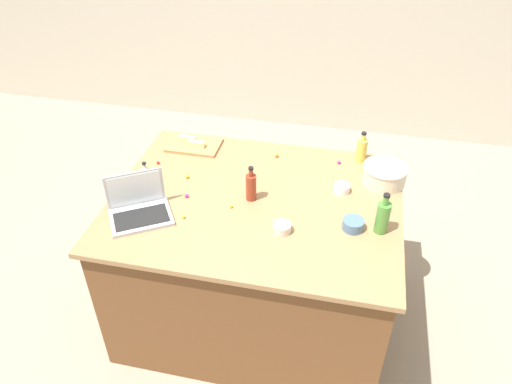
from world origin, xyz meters
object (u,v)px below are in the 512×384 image
at_px(laptop, 139,208).
at_px(bottle_soy, 251,187).
at_px(bottle_oil, 362,150).
at_px(butter_stick_left, 196,144).
at_px(butter_stick_right, 188,139).
at_px(mixing_bowl_large, 385,174).
at_px(ramekin_wide, 342,188).
at_px(ramekin_medium, 282,228).
at_px(kitchen_timer, 145,169).
at_px(bottle_olive, 383,217).
at_px(cutting_board, 194,145).
at_px(ramekin_small, 353,224).

distance_m(laptop, bottle_soy, 0.60).
xyz_separation_m(bottle_oil, butter_stick_left, (-1.02, -0.08, -0.04)).
xyz_separation_m(laptop, butter_stick_right, (0.01, 0.74, -0.01)).
relative_size(mixing_bowl_large, butter_stick_left, 2.29).
distance_m(laptop, ramekin_wide, 1.10).
bearing_deg(ramekin_medium, kitchen_timer, 159.09).
bearing_deg(bottle_olive, laptop, -173.51).
bearing_deg(bottle_soy, kitchen_timer, 171.09).
bearing_deg(bottle_oil, ramekin_wide, -104.13).
relative_size(mixing_bowl_large, cutting_board, 0.77).
bearing_deg(mixing_bowl_large, kitchen_timer, -171.21).
height_order(bottle_olive, bottle_oil, bottle_olive).
bearing_deg(ramekin_small, kitchen_timer, 169.07).
bearing_deg(kitchen_timer, bottle_oil, 18.66).
distance_m(bottle_oil, ramekin_wide, 0.36).
xyz_separation_m(cutting_board, butter_stick_right, (-0.05, 0.02, 0.03)).
bearing_deg(laptop, ramekin_small, 6.67).
xyz_separation_m(laptop, ramekin_medium, (0.75, 0.03, -0.02)).
relative_size(butter_stick_right, ramekin_medium, 1.20).
height_order(cutting_board, kitchen_timer, kitchen_timer).
bearing_deg(kitchen_timer, cutting_board, 62.78).
bearing_deg(cutting_board, bottle_oil, 3.18).
bearing_deg(ramekin_small, ramekin_medium, -164.26).
height_order(mixing_bowl_large, bottle_olive, bottle_olive).
xyz_separation_m(ramekin_small, ramekin_medium, (-0.35, -0.10, -0.00)).
bearing_deg(bottle_oil, bottle_olive, -78.49).
height_order(laptop, butter_stick_left, laptop).
distance_m(bottle_soy, bottle_oil, 0.76).
relative_size(bottle_oil, kitchen_timer, 2.54).
bearing_deg(butter_stick_right, bottle_olive, -26.22).
bearing_deg(butter_stick_left, butter_stick_right, 148.59).
bearing_deg(ramekin_medium, bottle_olive, 12.80).
distance_m(butter_stick_left, ramekin_wide, 0.97).
bearing_deg(laptop, bottle_oil, 35.18).
distance_m(bottle_olive, ramekin_wide, 0.37).
height_order(cutting_board, ramekin_medium, ramekin_medium).
bearing_deg(butter_stick_left, mixing_bowl_large, -6.02).
relative_size(mixing_bowl_large, kitchen_timer, 3.27).
xyz_separation_m(butter_stick_right, ramekin_medium, (0.74, -0.71, -0.01)).
relative_size(butter_stick_left, kitchen_timer, 1.43).
distance_m(ramekin_small, kitchen_timer, 1.24).
bearing_deg(bottle_soy, ramekin_small, -13.28).
distance_m(bottle_soy, ramekin_small, 0.57).
bearing_deg(ramekin_small, ramekin_wide, 104.62).
bearing_deg(bottle_oil, mixing_bowl_large, -55.32).
relative_size(cutting_board, kitchen_timer, 4.24).
relative_size(butter_stick_right, ramekin_wide, 1.24).
relative_size(ramekin_small, ramekin_wide, 1.24).
xyz_separation_m(laptop, butter_stick_left, (0.08, 0.70, -0.01)).
bearing_deg(mixing_bowl_large, butter_stick_right, 172.27).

